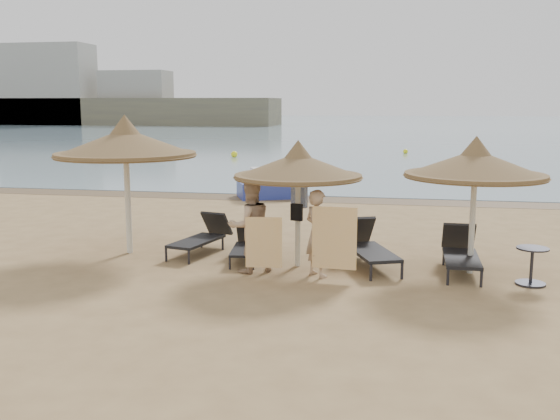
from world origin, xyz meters
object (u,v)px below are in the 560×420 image
(person_left, at_px, (250,219))
(person_right, at_px, (318,226))
(side_table, at_px, (531,267))
(lounger_far_left, at_px, (203,236))
(lounger_near_left, at_px, (246,245))
(lounger_far_right, at_px, (461,252))
(palapa_right, at_px, (475,164))
(palapa_left, at_px, (125,143))
(lounger_near_right, at_px, (367,246))
(pedal_boat, at_px, (270,186))
(palapa_center, at_px, (298,166))

(person_left, distance_m, person_right, 1.37)
(side_table, bearing_deg, person_left, -179.27)
(lounger_far_left, distance_m, lounger_near_left, 1.19)
(lounger_far_left, bearing_deg, lounger_far_right, 8.06)
(palapa_right, bearing_deg, palapa_left, 177.32)
(lounger_near_right, bearing_deg, lounger_far_right, -25.36)
(lounger_near_left, bearing_deg, side_table, -15.98)
(palapa_left, xyz_separation_m, lounger_near_right, (5.34, -0.12, -2.05))
(lounger_near_right, bearing_deg, lounger_far_left, 151.31)
(lounger_near_left, height_order, lounger_far_right, lounger_far_right)
(lounger_far_right, height_order, pedal_boat, pedal_boat)
(palapa_left, bearing_deg, lounger_near_right, -1.32)
(palapa_left, xyz_separation_m, lounger_far_left, (1.62, 0.33, -2.09))
(palapa_left, height_order, lounger_far_right, palapa_left)
(palapa_left, xyz_separation_m, lounger_near_left, (2.73, -0.08, -2.15))
(lounger_far_left, height_order, person_left, person_left)
(lounger_near_left, height_order, side_table, lounger_near_left)
(palapa_right, distance_m, lounger_far_right, 1.79)
(palapa_center, relative_size, lounger_near_left, 1.59)
(person_right, bearing_deg, palapa_right, -123.57)
(person_left, height_order, pedal_boat, person_left)
(palapa_left, bearing_deg, lounger_far_right, -1.92)
(lounger_far_left, height_order, side_table, lounger_far_left)
(palapa_right, height_order, side_table, palapa_right)
(lounger_far_left, relative_size, person_right, 1.00)
(lounger_near_right, xyz_separation_m, person_left, (-2.29, -0.93, 0.66))
(side_table, height_order, person_left, person_left)
(lounger_near_left, distance_m, pedal_boat, 8.93)
(palapa_right, distance_m, side_table, 2.20)
(palapa_left, bearing_deg, pedal_boat, 80.46)
(palapa_left, bearing_deg, palapa_center, -6.50)
(person_right, bearing_deg, lounger_near_right, -90.81)
(person_right, bearing_deg, lounger_far_left, 13.82)
(lounger_near_right, relative_size, person_left, 1.02)
(pedal_boat, bearing_deg, lounger_far_left, -112.32)
(person_left, bearing_deg, side_table, 148.23)
(lounger_near_left, xyz_separation_m, pedal_boat, (-1.26, 8.84, 0.07))
(lounger_near_right, bearing_deg, person_left, -179.68)
(palapa_center, relative_size, lounger_far_right, 1.32)
(lounger_far_right, distance_m, pedal_boat, 10.67)
(palapa_left, xyz_separation_m, person_right, (4.41, -1.14, -1.47))
(palapa_center, xyz_separation_m, lounger_far_left, (-2.30, 0.78, -1.70))
(palapa_right, xyz_separation_m, person_left, (-4.33, -0.70, -1.09))
(lounger_far_left, xyz_separation_m, lounger_near_left, (1.11, -0.41, -0.06))
(palapa_center, xyz_separation_m, lounger_far_right, (3.29, 0.20, -1.68))
(palapa_center, bearing_deg, palapa_right, 1.67)
(lounger_near_right, relative_size, lounger_far_right, 1.10)
(side_table, distance_m, person_left, 5.41)
(person_left, bearing_deg, palapa_left, -51.46)
(lounger_near_left, relative_size, lounger_far_right, 0.83)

